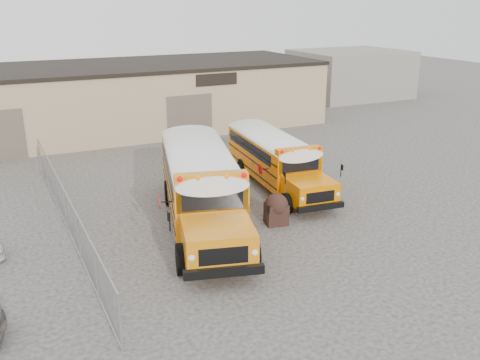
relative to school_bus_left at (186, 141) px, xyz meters
name	(u,v)px	position (x,y,z in m)	size (l,w,h in m)	color
ground	(230,230)	(-1.07, -7.83, -1.85)	(120.00, 120.00, 0.00)	#33312F
warehouse	(112,97)	(-1.07, 12.16, 0.52)	(30.20, 10.20, 4.67)	tan
chainlink_fence	(66,209)	(-7.07, -4.83, -0.95)	(0.07, 18.07, 1.81)	#94979D
distant_building_right	(350,74)	(22.93, 16.17, 0.35)	(10.00, 8.00, 4.40)	gray
school_bus_left	(186,141)	(0.00, 0.00, 0.00)	(5.42, 11.26, 3.21)	orange
school_bus_right	(238,131)	(3.97, 1.88, -0.31)	(3.28, 9.29, 2.67)	orange
tarp_bundle	(276,208)	(0.96, -8.07, -1.16)	(1.05, 0.99, 1.35)	black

